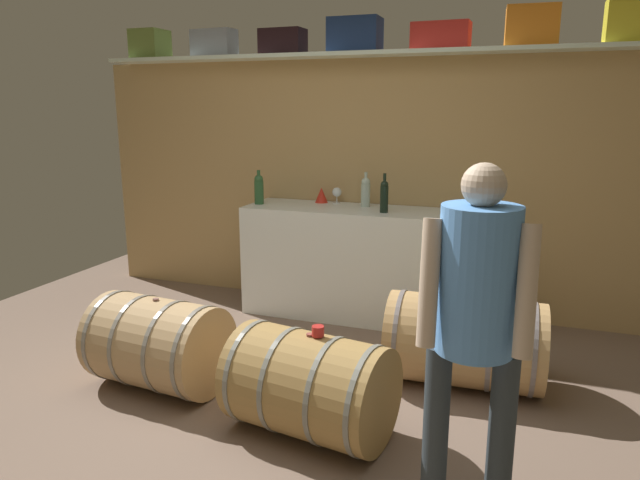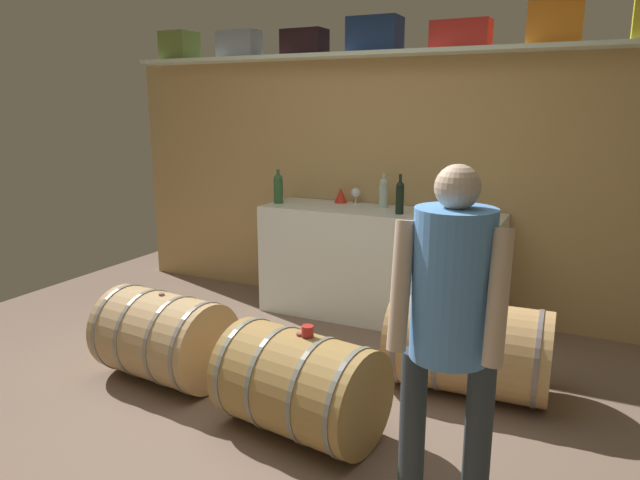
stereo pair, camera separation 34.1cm
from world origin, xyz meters
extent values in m
cube|color=#755E4F|center=(0.00, 0.57, -0.01)|extent=(6.11, 7.75, 0.02)
cube|color=tan|center=(0.00, 2.28, 1.05)|extent=(4.91, 0.10, 2.11)
cube|color=silver|center=(0.00, 2.13, 2.12)|extent=(4.52, 0.40, 0.03)
cube|color=olive|center=(-1.95, 2.13, 2.27)|extent=(0.28, 0.27, 0.25)
cube|color=gray|center=(-1.29, 2.13, 2.25)|extent=(0.40, 0.21, 0.23)
cube|color=black|center=(-0.64, 2.13, 2.24)|extent=(0.37, 0.22, 0.21)
cube|color=navy|center=(-0.02, 2.13, 2.27)|extent=(0.41, 0.26, 0.27)
cube|color=red|center=(0.66, 2.13, 2.24)|extent=(0.44, 0.21, 0.20)
cube|color=orange|center=(1.31, 2.13, 2.28)|extent=(0.38, 0.30, 0.28)
cube|color=white|center=(0.13, 1.93, 0.46)|extent=(1.94, 0.57, 0.91)
cylinder|color=#ADC2B5|center=(0.11, 2.06, 1.01)|extent=(0.08, 0.08, 0.19)
sphere|color=#ADC2B5|center=(0.11, 2.06, 1.11)|extent=(0.07, 0.07, 0.07)
cylinder|color=#ADC2B5|center=(0.11, 2.06, 1.16)|extent=(0.03, 0.03, 0.07)
cylinder|color=#2C5831|center=(-0.77, 1.87, 1.01)|extent=(0.08, 0.08, 0.20)
sphere|color=#2C5831|center=(-0.77, 1.87, 1.12)|extent=(0.07, 0.07, 0.07)
cylinder|color=#2C5831|center=(-0.77, 1.87, 1.16)|extent=(0.03, 0.03, 0.07)
cylinder|color=black|center=(0.32, 1.83, 1.01)|extent=(0.06, 0.06, 0.21)
sphere|color=black|center=(0.32, 1.83, 1.13)|extent=(0.06, 0.06, 0.06)
cylinder|color=black|center=(0.32, 1.83, 1.18)|extent=(0.02, 0.02, 0.08)
cylinder|color=white|center=(-0.16, 2.13, 0.91)|extent=(0.07, 0.07, 0.00)
cylinder|color=white|center=(-0.16, 2.13, 0.95)|extent=(0.01, 0.01, 0.06)
sphere|color=white|center=(-0.16, 2.13, 1.01)|extent=(0.08, 0.08, 0.08)
sphere|color=maroon|center=(-0.16, 2.13, 0.99)|extent=(0.05, 0.05, 0.05)
cone|color=red|center=(-0.30, 2.12, 0.97)|extent=(0.11, 0.11, 0.13)
cylinder|color=#9E7941|center=(0.36, 0.10, 0.28)|extent=(0.91, 0.68, 0.55)
cylinder|color=slate|center=(0.02, 0.15, 0.28)|extent=(0.12, 0.56, 0.57)
cylinder|color=slate|center=(0.23, 0.12, 0.28)|extent=(0.12, 0.56, 0.57)
cylinder|color=slate|center=(0.49, 0.07, 0.28)|extent=(0.12, 0.56, 0.57)
cylinder|color=slate|center=(0.71, 0.04, 0.28)|extent=(0.12, 0.56, 0.57)
cylinder|color=brown|center=(0.36, 0.10, 0.57)|extent=(0.04, 0.04, 0.01)
cylinder|color=tan|center=(-0.72, 0.29, 0.29)|extent=(0.85, 0.64, 0.56)
cylinder|color=gray|center=(-1.05, 0.32, 0.29)|extent=(0.09, 0.57, 0.57)
cylinder|color=gray|center=(-0.84, 0.30, 0.29)|extent=(0.09, 0.57, 0.57)
cylinder|color=gray|center=(-0.59, 0.27, 0.29)|extent=(0.09, 0.57, 0.57)
cylinder|color=gray|center=(-0.38, 0.25, 0.29)|extent=(0.09, 0.57, 0.57)
cylinder|color=brown|center=(-0.72, 0.29, 0.57)|extent=(0.04, 0.04, 0.01)
cylinder|color=tan|center=(1.07, 0.95, 0.29)|extent=(0.97, 0.60, 0.56)
cylinder|color=gray|center=(0.67, 0.94, 0.29)|extent=(0.05, 0.58, 0.58)
cylinder|color=gray|center=(0.92, 0.95, 0.29)|extent=(0.05, 0.58, 0.58)
cylinder|color=gray|center=(1.22, 0.96, 0.29)|extent=(0.05, 0.58, 0.58)
cylinder|color=gray|center=(1.47, 0.97, 0.29)|extent=(0.05, 0.58, 0.58)
cylinder|color=#894A4D|center=(1.07, 0.95, 0.58)|extent=(0.04, 0.04, 0.01)
cylinder|color=red|center=(0.41, 0.10, 0.59)|extent=(0.06, 0.06, 0.05)
cylinder|color=#2C343A|center=(1.07, -0.23, 0.37)|extent=(0.11, 0.11, 0.74)
cylinder|color=#2C343A|center=(1.34, -0.21, 0.37)|extent=(0.11, 0.11, 0.74)
cylinder|color=#548ED4|center=(1.20, -0.22, 1.04)|extent=(0.32, 0.32, 0.61)
sphere|color=#C5A98D|center=(1.20, -0.22, 1.42)|extent=(0.18, 0.18, 0.18)
cylinder|color=#C5A98D|center=(1.03, -0.32, 1.04)|extent=(0.08, 0.16, 0.52)
cylinder|color=#C5A98D|center=(1.39, -0.30, 1.04)|extent=(0.08, 0.17, 0.52)
camera|label=1|loc=(1.36, -2.53, 1.72)|focal=32.52mm
camera|label=2|loc=(1.67, -2.40, 1.72)|focal=32.52mm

